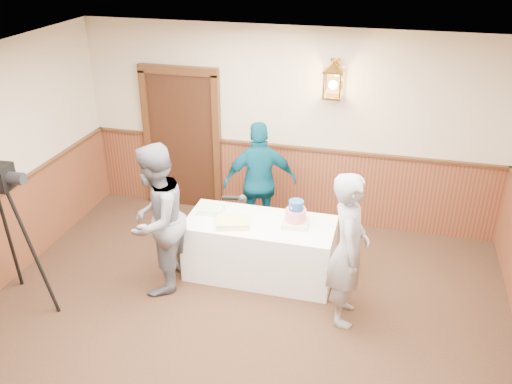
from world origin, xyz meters
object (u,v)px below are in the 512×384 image
display_table (260,248)px  sheet_cake_green (211,209)px  sheet_cake_yellow (233,222)px  interviewer (156,220)px  baker (348,250)px  tv_camera_rig (7,248)px  assistant_p (260,182)px  tiered_cake (296,215)px

display_table → sheet_cake_green: size_ratio=6.01×
sheet_cake_yellow → interviewer: (-0.80, -0.39, 0.13)m
sheet_cake_green → baker: (1.76, -0.66, 0.10)m
sheet_cake_yellow → tv_camera_rig: size_ratio=0.21×
sheet_cake_yellow → assistant_p: size_ratio=0.23×
tiered_cake → sheet_cake_yellow: 0.75m
interviewer → baker: (2.20, -0.02, -0.04)m
sheet_cake_green → tv_camera_rig: bearing=-142.3°
baker → tv_camera_rig: (-3.62, -0.78, -0.08)m
tiered_cake → sheet_cake_yellow: size_ratio=0.85×
display_table → sheet_cake_yellow: size_ratio=4.70×
interviewer → tv_camera_rig: (-1.41, -0.79, -0.11)m
tv_camera_rig → baker: bearing=7.3°
sheet_cake_yellow → baker: 1.46m
interviewer → assistant_p: 1.68m
display_table → assistant_p: assistant_p is taller
baker → interviewer: bearing=84.5°
assistant_p → tv_camera_rig: size_ratio=0.95×
tiered_cake → sheet_cake_yellow: bearing=-164.0°
sheet_cake_yellow → baker: baker is taller
display_table → sheet_cake_green: bearing=171.9°
tiered_cake → tv_camera_rig: size_ratio=0.18×
tiered_cake → interviewer: bearing=-158.6°
tiered_cake → interviewer: (-1.52, -0.60, 0.04)m
display_table → sheet_cake_yellow: bearing=-151.7°
display_table → assistant_p: size_ratio=1.06×
interviewer → assistant_p: bearing=152.9°
tiered_cake → baker: baker is taller
assistant_p → tiered_cake: bearing=107.2°
sheet_cake_yellow → interviewer: 0.90m
assistant_p → interviewer: bearing=37.9°
tiered_cake → interviewer: interviewer is taller
tv_camera_rig → sheet_cake_green: bearing=32.9°
baker → assistant_p: 1.97m
interviewer → tv_camera_rig: bearing=-56.4°
assistant_p → tv_camera_rig: tv_camera_rig is taller
sheet_cake_green → assistant_p: bearing=61.6°
sheet_cake_yellow → assistant_p: (0.07, 1.04, 0.06)m
sheet_cake_green → interviewer: bearing=-124.8°
sheet_cake_yellow → sheet_cake_green: sheet_cake_yellow is taller
sheet_cake_green → assistant_p: 0.90m
interviewer → assistant_p: interviewer is taller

